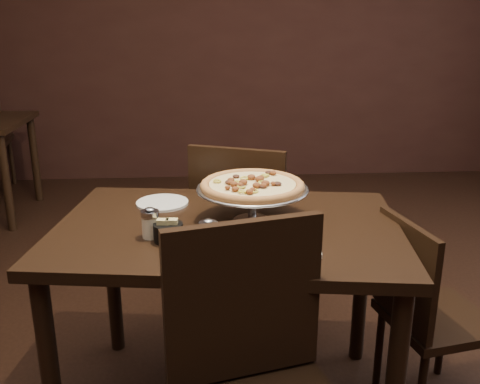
{
  "coord_description": "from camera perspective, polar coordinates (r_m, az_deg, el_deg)",
  "views": [
    {
      "loc": [
        -0.17,
        -1.75,
        1.54
      ],
      "look_at": [
        -0.04,
        0.16,
        0.91
      ],
      "focal_mm": 40.0,
      "sensor_mm": 36.0,
      "label": 1
    }
  ],
  "objects": [
    {
      "name": "room",
      "position": [
        1.79,
        3.52,
        13.72
      ],
      "size": [
        6.04,
        7.04,
        2.84
      ],
      "color": "black",
      "rests_on": "ground"
    },
    {
      "name": "dining_table",
      "position": [
        2.04,
        -1.31,
        -6.29
      ],
      "size": [
        1.38,
        1.02,
        0.8
      ],
      "rotation": [
        0.0,
        0.0,
        -0.13
      ],
      "color": "black",
      "rests_on": "ground"
    },
    {
      "name": "pizza_stand",
      "position": [
        1.99,
        1.32,
        0.64
      ],
      "size": [
        0.42,
        0.42,
        0.17
      ],
      "color": "#ACADB3",
      "rests_on": "dining_table"
    },
    {
      "name": "parmesan_shaker",
      "position": [
        1.9,
        -9.54,
        -3.31
      ],
      "size": [
        0.06,
        0.06,
        0.11
      ],
      "color": "#F5E7BF",
      "rests_on": "dining_table"
    },
    {
      "name": "pepper_flake_shaker",
      "position": [
        1.77,
        -3.39,
        -4.64
      ],
      "size": [
        0.06,
        0.06,
        0.11
      ],
      "color": "maroon",
      "rests_on": "dining_table"
    },
    {
      "name": "packet_caddy",
      "position": [
        1.87,
        -7.68,
        -4.2
      ],
      "size": [
        0.1,
        0.1,
        0.08
      ],
      "rotation": [
        0.0,
        0.0,
        -0.11
      ],
      "color": "black",
      "rests_on": "dining_table"
    },
    {
      "name": "napkin_stack",
      "position": [
        1.8,
        6.42,
        -5.89
      ],
      "size": [
        0.16,
        0.16,
        0.01
      ],
      "primitive_type": "cube",
      "rotation": [
        0.0,
        0.0,
        -0.15
      ],
      "color": "white",
      "rests_on": "dining_table"
    },
    {
      "name": "plate_left",
      "position": [
        2.24,
        -8.29,
        -1.15
      ],
      "size": [
        0.22,
        0.22,
        0.01
      ],
      "primitive_type": "cylinder",
      "color": "white",
      "rests_on": "dining_table"
    },
    {
      "name": "plate_near",
      "position": [
        1.73,
        0.96,
        -6.81
      ],
      "size": [
        0.26,
        0.26,
        0.01
      ],
      "primitive_type": "cylinder",
      "color": "white",
      "rests_on": "dining_table"
    },
    {
      "name": "serving_spatula",
      "position": [
        1.93,
        0.89,
        -0.07
      ],
      "size": [
        0.15,
        0.15,
        0.02
      ],
      "rotation": [
        0.0,
        0.0,
        -0.85
      ],
      "color": "#ACADB3",
      "rests_on": "pizza_stand"
    },
    {
      "name": "chair_far",
      "position": [
        2.65,
        0.45,
        -4.09
      ],
      "size": [
        0.59,
        0.59,
        0.98
      ],
      "rotation": [
        0.0,
        0.0,
        2.77
      ],
      "color": "black",
      "rests_on": "ground"
    },
    {
      "name": "chair_side",
      "position": [
        2.27,
        19.15,
        -11.72
      ],
      "size": [
        0.45,
        0.45,
        0.82
      ],
      "rotation": [
        0.0,
        0.0,
        1.77
      ],
      "color": "black",
      "rests_on": "ground"
    }
  ]
}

